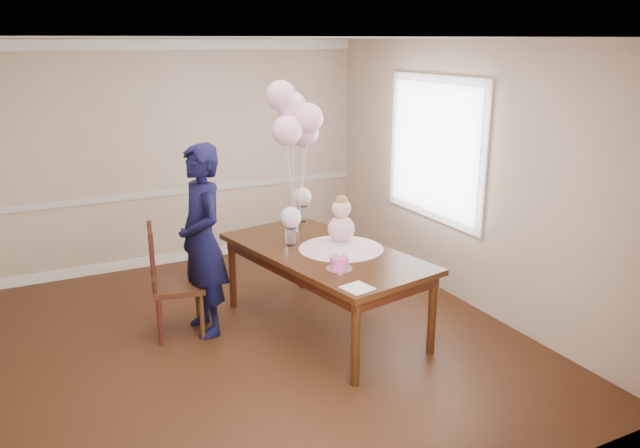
# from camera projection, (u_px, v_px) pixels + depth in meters

# --- Properties ---
(floor) EXTENTS (4.50, 5.00, 0.00)m
(floor) POSITION_uv_depth(u_px,v_px,m) (265.00, 341.00, 5.79)
(floor) COLOR black
(floor) RESTS_ON ground
(ceiling) EXTENTS (4.50, 5.00, 0.02)m
(ceiling) POSITION_uv_depth(u_px,v_px,m) (256.00, 38.00, 5.02)
(ceiling) COLOR silver
(ceiling) RESTS_ON wall_back
(wall_back) EXTENTS (4.50, 0.02, 2.70)m
(wall_back) POSITION_uv_depth(u_px,v_px,m) (184.00, 154.00, 7.55)
(wall_back) COLOR tan
(wall_back) RESTS_ON floor
(wall_front) EXTENTS (4.50, 0.02, 2.70)m
(wall_front) POSITION_uv_depth(u_px,v_px,m) (437.00, 305.00, 3.27)
(wall_front) COLOR tan
(wall_front) RESTS_ON floor
(wall_right) EXTENTS (0.02, 5.00, 2.70)m
(wall_right) POSITION_uv_depth(u_px,v_px,m) (465.00, 175.00, 6.38)
(wall_right) COLOR tan
(wall_right) RESTS_ON floor
(chair_rail_trim) EXTENTS (4.50, 0.02, 0.07)m
(chair_rail_trim) POSITION_uv_depth(u_px,v_px,m) (187.00, 191.00, 7.67)
(chair_rail_trim) COLOR silver
(chair_rail_trim) RESTS_ON wall_back
(crown_molding) EXTENTS (4.50, 0.02, 0.12)m
(crown_molding) POSITION_uv_depth(u_px,v_px,m) (178.00, 45.00, 7.17)
(crown_molding) COLOR white
(crown_molding) RESTS_ON wall_back
(baseboard_trim) EXTENTS (4.50, 0.02, 0.12)m
(baseboard_trim) POSITION_uv_depth(u_px,v_px,m) (191.00, 255.00, 7.90)
(baseboard_trim) COLOR white
(baseboard_trim) RESTS_ON floor
(window_frame) EXTENTS (0.02, 1.66, 1.56)m
(window_frame) POSITION_uv_depth(u_px,v_px,m) (435.00, 149.00, 6.74)
(window_frame) COLOR white
(window_frame) RESTS_ON wall_right
(window_blinds) EXTENTS (0.01, 1.50, 1.40)m
(window_blinds) POSITION_uv_depth(u_px,v_px,m) (434.00, 149.00, 6.74)
(window_blinds) COLOR silver
(window_blinds) RESTS_ON wall_right
(dining_table_top) EXTENTS (1.43, 2.28, 0.05)m
(dining_table_top) POSITION_uv_depth(u_px,v_px,m) (324.00, 253.00, 5.84)
(dining_table_top) COLOR black
(dining_table_top) RESTS_ON table_leg_fl
(table_apron) EXTENTS (1.31, 2.15, 0.11)m
(table_apron) POSITION_uv_depth(u_px,v_px,m) (324.00, 261.00, 5.86)
(table_apron) COLOR black
(table_apron) RESTS_ON table_leg_fl
(table_leg_fl) EXTENTS (0.09, 0.09, 0.74)m
(table_leg_fl) POSITION_uv_depth(u_px,v_px,m) (356.00, 343.00, 4.95)
(table_leg_fl) COLOR black
(table_leg_fl) RESTS_ON floor
(table_leg_fr) EXTENTS (0.09, 0.09, 0.74)m
(table_leg_fr) POSITION_uv_depth(u_px,v_px,m) (432.00, 314.00, 5.47)
(table_leg_fr) COLOR black
(table_leg_fr) RESTS_ON floor
(table_leg_bl) EXTENTS (0.09, 0.09, 0.74)m
(table_leg_bl) POSITION_uv_depth(u_px,v_px,m) (232.00, 273.00, 6.43)
(table_leg_bl) COLOR black
(table_leg_bl) RESTS_ON floor
(table_leg_br) EXTENTS (0.09, 0.09, 0.74)m
(table_leg_br) POSITION_uv_depth(u_px,v_px,m) (302.00, 256.00, 6.95)
(table_leg_br) COLOR black
(table_leg_br) RESTS_ON floor
(baby_skirt) EXTENTS (0.94, 0.94, 0.11)m
(baby_skirt) POSITION_uv_depth(u_px,v_px,m) (341.00, 243.00, 5.87)
(baby_skirt) COLOR #E8ABC2
(baby_skirt) RESTS_ON dining_table_top
(baby_torso) EXTENTS (0.25, 0.25, 0.25)m
(baby_torso) POSITION_uv_depth(u_px,v_px,m) (341.00, 229.00, 5.83)
(baby_torso) COLOR pink
(baby_torso) RESTS_ON baby_skirt
(baby_head) EXTENTS (0.18, 0.18, 0.18)m
(baby_head) POSITION_uv_depth(u_px,v_px,m) (341.00, 208.00, 5.77)
(baby_head) COLOR beige
(baby_head) RESTS_ON baby_torso
(baby_hair) EXTENTS (0.13, 0.13, 0.13)m
(baby_hair) POSITION_uv_depth(u_px,v_px,m) (341.00, 202.00, 5.76)
(baby_hair) COLOR olive
(baby_hair) RESTS_ON baby_head
(cake_platter) EXTENTS (0.27, 0.27, 0.01)m
(cake_platter) POSITION_uv_depth(u_px,v_px,m) (339.00, 269.00, 5.35)
(cake_platter) COLOR silver
(cake_platter) RESTS_ON dining_table_top
(birthday_cake) EXTENTS (0.19, 0.19, 0.11)m
(birthday_cake) POSITION_uv_depth(u_px,v_px,m) (339.00, 263.00, 5.33)
(birthday_cake) COLOR #D54390
(birthday_cake) RESTS_ON cake_platter
(cake_flower_a) EXTENTS (0.03, 0.03, 0.03)m
(cake_flower_a) POSITION_uv_depth(u_px,v_px,m) (339.00, 255.00, 5.31)
(cake_flower_a) COLOR white
(cake_flower_a) RESTS_ON birthday_cake
(cake_flower_b) EXTENTS (0.03, 0.03, 0.03)m
(cake_flower_b) POSITION_uv_depth(u_px,v_px,m) (340.00, 254.00, 5.34)
(cake_flower_b) COLOR silver
(cake_flower_b) RESTS_ON birthday_cake
(rose_vase_near) EXTENTS (0.12, 0.12, 0.17)m
(rose_vase_near) POSITION_uv_depth(u_px,v_px,m) (291.00, 237.00, 5.96)
(rose_vase_near) COLOR white
(rose_vase_near) RESTS_ON dining_table_top
(roses_near) EXTENTS (0.20, 0.20, 0.20)m
(roses_near) POSITION_uv_depth(u_px,v_px,m) (291.00, 217.00, 5.90)
(roses_near) COLOR silver
(roses_near) RESTS_ON rose_vase_near
(rose_vase_far) EXTENTS (0.12, 0.12, 0.17)m
(rose_vase_far) POSITION_uv_depth(u_px,v_px,m) (302.00, 214.00, 6.73)
(rose_vase_far) COLOR silver
(rose_vase_far) RESTS_ON dining_table_top
(roses_far) EXTENTS (0.20, 0.20, 0.20)m
(roses_far) POSITION_uv_depth(u_px,v_px,m) (302.00, 197.00, 6.67)
(roses_far) COLOR beige
(roses_far) RESTS_ON rose_vase_far
(napkin) EXTENTS (0.25, 0.25, 0.01)m
(napkin) POSITION_uv_depth(u_px,v_px,m) (357.00, 288.00, 4.93)
(napkin) COLOR silver
(napkin) RESTS_ON dining_table_top
(balloon_weight) EXTENTS (0.05, 0.05, 0.02)m
(balloon_weight) POSITION_uv_depth(u_px,v_px,m) (297.00, 232.00, 6.33)
(balloon_weight) COLOR #BBBABF
(balloon_weight) RESTS_ON dining_table_top
(balloon_a) EXTENTS (0.30, 0.30, 0.30)m
(balloon_a) POSITION_uv_depth(u_px,v_px,m) (287.00, 130.00, 5.97)
(balloon_a) COLOR #FDB3D2
(balloon_a) RESTS_ON balloon_ribbon_a
(balloon_b) EXTENTS (0.30, 0.30, 0.30)m
(balloon_b) POSITION_uv_depth(u_px,v_px,m) (308.00, 118.00, 6.03)
(balloon_b) COLOR #EEA8BE
(balloon_b) RESTS_ON balloon_ribbon_b
(balloon_c) EXTENTS (0.30, 0.30, 0.30)m
(balloon_c) POSITION_uv_depth(u_px,v_px,m) (291.00, 106.00, 6.07)
(balloon_c) COLOR #E9A5C1
(balloon_c) RESTS_ON balloon_ribbon_c
(balloon_d) EXTENTS (0.30, 0.30, 0.30)m
(balloon_d) POSITION_uv_depth(u_px,v_px,m) (281.00, 96.00, 5.99)
(balloon_d) COLOR #DB9BB7
(balloon_d) RESTS_ON balloon_ribbon_d
(balloon_e) EXTENTS (0.30, 0.30, 0.30)m
(balloon_e) POSITION_uv_depth(u_px,v_px,m) (304.00, 132.00, 6.21)
(balloon_e) COLOR #DB9BBC
(balloon_e) RESTS_ON balloon_ribbon_e
(balloon_ribbon_a) EXTENTS (0.10, 0.02, 0.88)m
(balloon_ribbon_a) POSITION_uv_depth(u_px,v_px,m) (292.00, 191.00, 6.18)
(balloon_ribbon_a) COLOR white
(balloon_ribbon_a) RESTS_ON balloon_weight
(balloon_ribbon_b) EXTENTS (0.12, 0.04, 0.99)m
(balloon_ribbon_b) POSITION_uv_depth(u_px,v_px,m) (303.00, 184.00, 6.20)
(balloon_ribbon_b) COLOR white
(balloon_ribbon_b) RESTS_ON balloon_weight
(balloon_ribbon_c) EXTENTS (0.01, 0.10, 1.10)m
(balloon_ribbon_c) POSITION_uv_depth(u_px,v_px,m) (294.00, 178.00, 6.22)
(balloon_ribbon_c) COLOR white
(balloon_ribbon_c) RESTS_ON balloon_weight
(balloon_ribbon_d) EXTENTS (0.11, 0.09, 1.20)m
(balloon_ribbon_d) POSITION_uv_depth(u_px,v_px,m) (289.00, 174.00, 6.18)
(balloon_ribbon_d) COLOR white
(balloon_ribbon_d) RESTS_ON balloon_weight
(balloon_ribbon_e) EXTENTS (0.13, 0.10, 0.82)m
(balloon_ribbon_e) POSITION_uv_depth(u_px,v_px,m) (301.00, 191.00, 6.29)
(balloon_ribbon_e) COLOR white
(balloon_ribbon_e) RESTS_ON balloon_weight
(dining_chair_seat) EXTENTS (0.54, 0.54, 0.05)m
(dining_chair_seat) POSITION_uv_depth(u_px,v_px,m) (178.00, 286.00, 5.81)
(dining_chair_seat) COLOR #361A0E
(dining_chair_seat) RESTS_ON chair_leg_fl
(chair_leg_fl) EXTENTS (0.05, 0.05, 0.45)m
(chair_leg_fl) POSITION_uv_depth(u_px,v_px,m) (160.00, 322.00, 5.66)
(chair_leg_fl) COLOR #3E1510
(chair_leg_fl) RESTS_ON floor
(chair_leg_fr) EXTENTS (0.05, 0.05, 0.45)m
(chair_leg_fr) POSITION_uv_depth(u_px,v_px,m) (202.00, 316.00, 5.76)
(chair_leg_fr) COLOR #3E2110
(chair_leg_fr) RESTS_ON floor
(chair_leg_bl) EXTENTS (0.05, 0.05, 0.45)m
(chair_leg_bl) POSITION_uv_depth(u_px,v_px,m) (158.00, 305.00, 6.01)
(chair_leg_bl) COLOR #3A190F
(chair_leg_bl) RESTS_ON floor
(chair_leg_br) EXTENTS (0.05, 0.05, 0.45)m
(chair_leg_br) POSITION_uv_depth(u_px,v_px,m) (198.00, 301.00, 6.11)
(chair_leg_br) COLOR #39200F
(chair_leg_br) RESTS_ON floor
(chair_back_post_l) EXTENTS (0.05, 0.05, 0.59)m
(chair_back_post_l) POSITION_uv_depth(u_px,v_px,m) (153.00, 265.00, 5.50)
(chair_back_post_l) COLOR black
(chair_back_post_l) RESTS_ON dining_chair_seat
(chair_back_post_r) EXTENTS (0.05, 0.05, 0.59)m
(chair_back_post_r) POSITION_uv_depth(u_px,v_px,m) (151.00, 251.00, 5.84)
(chair_back_post_r) COLOR #3C1B10
(chair_back_post_r) RESTS_ON dining_chair_seat
(chair_slat_low) EXTENTS (0.11, 0.42, 0.05)m
(chair_slat_low) POSITION_uv_depth(u_px,v_px,m) (153.00, 271.00, 5.71)
(chair_slat_low) COLOR #3D2010
(chair_slat_low) RESTS_ON dining_chair_seat
(chair_slat_mid) EXTENTS (0.11, 0.42, 0.05)m
(chair_slat_mid) POSITION_uv_depth(u_px,v_px,m) (152.00, 253.00, 5.66)
(chair_slat_mid) COLOR #36120E
(chair_slat_mid) RESTS_ON dining_chair_seat
(chair_slat_top) EXTENTS (0.11, 0.42, 0.05)m
(chair_slat_top) POSITION_uv_depth(u_px,v_px,m) (150.00, 236.00, 5.61)
(chair_slat_top) COLOR #35130E
(chair_slat_top) RESTS_ON dining_chair_seat
(woman) EXTENTS (0.47, 0.68, 1.81)m
(woman) POSITION_uv_depth(u_px,v_px,m) (202.00, 241.00, 5.75)
(woman) COLOR black
(woman) RESTS_ON floor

